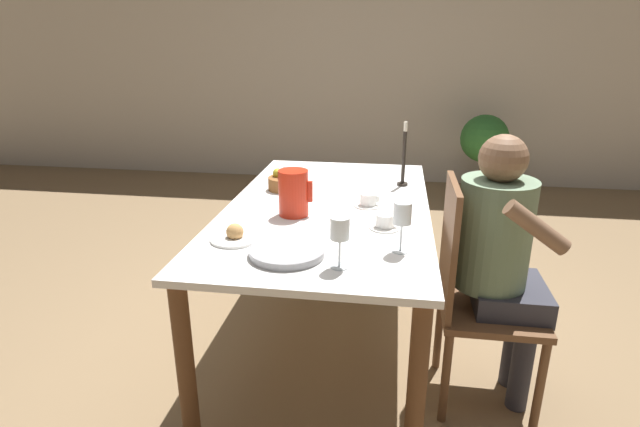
% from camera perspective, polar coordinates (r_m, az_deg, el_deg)
% --- Properties ---
extents(ground_plane, '(20.00, 20.00, 0.00)m').
position_cam_1_polar(ground_plane, '(2.79, 0.84, -13.90)').
color(ground_plane, '#7F6647').
extents(wall_back, '(10.00, 0.06, 2.60)m').
position_cam_1_polar(wall_back, '(5.56, 5.66, 17.02)').
color(wall_back, beige).
rests_on(wall_back, ground_plane).
extents(dining_table, '(0.98, 1.77, 0.75)m').
position_cam_1_polar(dining_table, '(2.49, 0.91, -1.15)').
color(dining_table, white).
rests_on(dining_table, ground_plane).
extents(chair_person_side, '(0.42, 0.42, 1.00)m').
position_cam_1_polar(chair_person_side, '(2.23, 17.09, -8.62)').
color(chair_person_side, brown).
rests_on(chair_person_side, ground_plane).
extents(person_seated, '(0.39, 0.41, 1.19)m').
position_cam_1_polar(person_seated, '(2.19, 19.94, -4.02)').
color(person_seated, '#33333D').
rests_on(person_seated, ground_plane).
extents(red_pitcher, '(0.16, 0.14, 0.21)m').
position_cam_1_polar(red_pitcher, '(2.29, -3.05, 2.39)').
color(red_pitcher, red).
rests_on(red_pitcher, dining_table).
extents(wine_glass_water, '(0.07, 0.07, 0.20)m').
position_cam_1_polar(wine_glass_water, '(1.90, 9.39, -0.21)').
color(wine_glass_water, white).
rests_on(wine_glass_water, dining_table).
extents(wine_glass_juice, '(0.07, 0.07, 0.19)m').
position_cam_1_polar(wine_glass_juice, '(1.75, 2.29, -2.04)').
color(wine_glass_juice, white).
rests_on(wine_glass_juice, dining_table).
extents(teacup_near_person, '(0.14, 0.14, 0.06)m').
position_cam_1_polar(teacup_near_person, '(2.17, 7.45, -1.00)').
color(teacup_near_person, white).
rests_on(teacup_near_person, dining_table).
extents(teacup_across, '(0.14, 0.14, 0.06)m').
position_cam_1_polar(teacup_across, '(2.45, 5.54, 1.46)').
color(teacup_across, white).
rests_on(teacup_across, dining_table).
extents(serving_tray, '(0.29, 0.29, 0.03)m').
position_cam_1_polar(serving_tray, '(1.90, -3.79, -4.38)').
color(serving_tray, '#9E9EA3').
rests_on(serving_tray, dining_table).
extents(bread_plate, '(0.20, 0.20, 0.07)m').
position_cam_1_polar(bread_plate, '(2.06, -9.68, -2.51)').
color(bread_plate, white).
rests_on(bread_plate, dining_table).
extents(fruit_bowl, '(0.17, 0.17, 0.11)m').
position_cam_1_polar(fruit_bowl, '(2.70, -4.10, 3.71)').
color(fruit_bowl, brown).
rests_on(fruit_bowl, dining_table).
extents(candlestick_tall, '(0.06, 0.06, 0.35)m').
position_cam_1_polar(candlestick_tall, '(2.79, 9.54, 5.96)').
color(candlestick_tall, black).
rests_on(candlestick_tall, dining_table).
extents(potted_plant, '(0.46, 0.46, 0.83)m').
position_cam_1_polar(potted_plant, '(5.20, 18.21, 7.50)').
color(potted_plant, '#A8603D').
rests_on(potted_plant, ground_plane).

